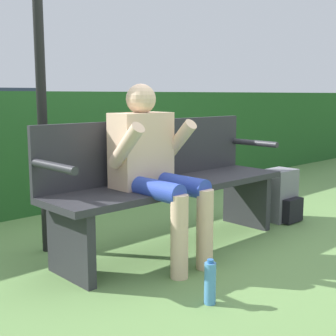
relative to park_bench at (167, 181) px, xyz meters
The scene contains 8 objects.
ground_plane 0.50m from the park_bench, 90.00° to the right, with size 40.00×40.00×0.00m, color #668E4C.
hedge_back 1.76m from the park_bench, 90.00° to the left, with size 12.00×0.55×1.15m.
park_bench is the anchor object (origin of this frame).
person_seated 0.35m from the park_bench, 151.37° to the right, with size 0.56×0.66×1.20m.
backpack 1.28m from the park_bench, ahead, with size 0.30×0.29×0.46m.
water_bottle 1.09m from the park_bench, 120.04° to the right, with size 0.06×0.06×0.25m.
signpost 1.38m from the park_bench, 144.28° to the left, with size 0.32×0.09×2.82m.
parked_car 13.57m from the park_bench, 69.90° to the left, with size 2.23×4.52×1.34m.
Camera 1 is at (-2.32, -2.40, 1.12)m, focal length 50.00 mm.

